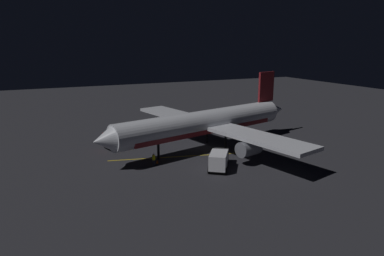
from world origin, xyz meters
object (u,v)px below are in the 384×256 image
at_px(baggage_truck, 121,139).
at_px(traffic_cone_near_right, 157,162).
at_px(airliner, 207,123).
at_px(catering_truck, 219,160).
at_px(ground_crew_worker, 154,160).
at_px(traffic_cone_near_left, 139,144).

distance_m(baggage_truck, traffic_cone_near_right, 9.92).
height_order(airliner, catering_truck, airliner).
bearing_deg(baggage_truck, ground_crew_worker, -169.23).
xyz_separation_m(baggage_truck, catering_truck, (-14.82, -9.27, -0.09)).
relative_size(traffic_cone_near_left, traffic_cone_near_right, 1.00).
xyz_separation_m(catering_truck, traffic_cone_near_right, (5.32, 6.59, -0.96)).
bearing_deg(traffic_cone_near_left, traffic_cone_near_right, 178.87).
xyz_separation_m(baggage_truck, traffic_cone_near_left, (0.06, -2.87, -1.05)).
relative_size(catering_truck, traffic_cone_near_left, 10.15).
distance_m(ground_crew_worker, traffic_cone_near_right, 1.22).
bearing_deg(traffic_cone_near_left, baggage_truck, 91.28).
height_order(baggage_truck, traffic_cone_near_right, baggage_truck).
xyz_separation_m(traffic_cone_near_left, traffic_cone_near_right, (-9.56, 0.19, 0.00)).
bearing_deg(traffic_cone_near_right, catering_truck, -128.89).
xyz_separation_m(airliner, traffic_cone_near_right, (-3.59, 9.38, -3.70)).
height_order(airliner, baggage_truck, airliner).
distance_m(baggage_truck, traffic_cone_near_left, 3.05).
relative_size(catering_truck, ground_crew_worker, 3.21).
bearing_deg(traffic_cone_near_right, traffic_cone_near_left, -1.13).
height_order(baggage_truck, catering_truck, baggage_truck).
bearing_deg(baggage_truck, traffic_cone_near_right, -164.26).
height_order(baggage_truck, traffic_cone_near_left, baggage_truck).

